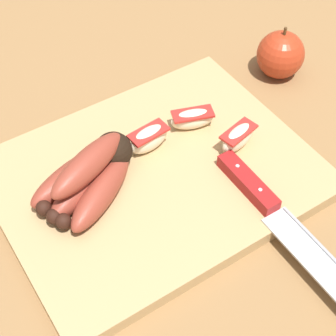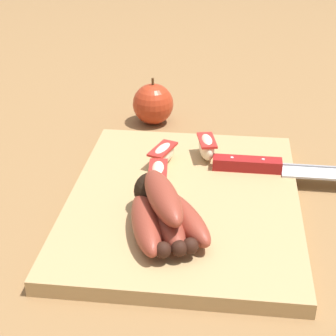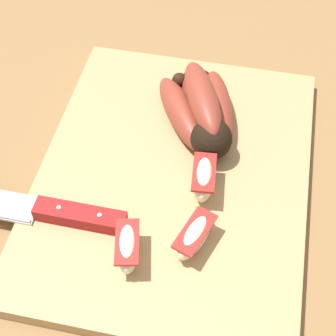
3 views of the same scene
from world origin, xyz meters
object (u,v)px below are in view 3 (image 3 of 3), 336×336
at_px(apple_wedge_middle, 128,247).
at_px(chefs_knife, 38,210).
at_px(apple_wedge_far, 203,180).
at_px(banana_bunch, 202,111).
at_px(apple_wedge_near, 195,236).

bearing_deg(apple_wedge_middle, chefs_knife, 74.16).
xyz_separation_m(chefs_knife, apple_wedge_far, (0.07, -0.17, 0.01)).
relative_size(banana_bunch, apple_wedge_near, 2.30).
relative_size(banana_bunch, apple_wedge_far, 2.52).
distance_m(chefs_knife, apple_wedge_far, 0.18).
xyz_separation_m(banana_bunch, apple_wedge_near, (-0.17, -0.02, -0.01)).
relative_size(chefs_knife, apple_wedge_middle, 4.65).
bearing_deg(chefs_knife, banana_bunch, -43.01).
height_order(banana_bunch, chefs_knife, banana_bunch).
xyz_separation_m(apple_wedge_near, apple_wedge_far, (0.07, 0.00, 0.00)).
distance_m(banana_bunch, apple_wedge_near, 0.17).
bearing_deg(banana_bunch, chefs_knife, 136.99).
bearing_deg(chefs_knife, apple_wedge_middle, -105.84).
bearing_deg(apple_wedge_middle, apple_wedge_near, -66.28).
bearing_deg(apple_wedge_far, banana_bunch, 10.64).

